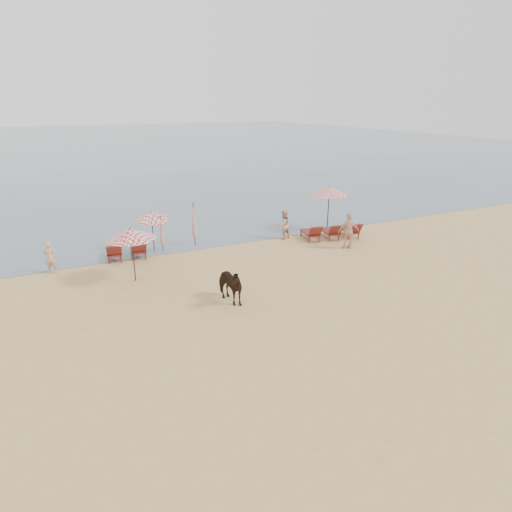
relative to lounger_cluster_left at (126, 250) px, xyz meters
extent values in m
plane|color=tan|center=(4.72, -10.21, -0.47)|extent=(120.00, 120.00, 0.00)
cube|color=#51606B|center=(4.72, 69.79, -0.47)|extent=(160.00, 140.00, 0.06)
cube|color=maroon|center=(-0.57, 0.29, -0.09)|extent=(0.82, 1.56, 0.09)
cube|color=maroon|center=(-0.64, -0.51, 0.21)|extent=(0.74, 0.55, 0.66)
cube|color=maroon|center=(0.61, 0.19, -0.09)|extent=(0.82, 1.56, 0.09)
cube|color=maroon|center=(0.54, -0.61, 0.21)|extent=(0.74, 0.55, 0.66)
cube|color=maroon|center=(10.10, -1.24, -0.08)|extent=(1.02, 1.65, 0.09)
cube|color=maroon|center=(9.92, -2.04, 0.22)|extent=(0.80, 0.64, 0.67)
cube|color=maroon|center=(11.28, -1.49, -0.08)|extent=(1.02, 1.65, 0.09)
cube|color=maroon|center=(11.10, -2.30, 0.22)|extent=(0.80, 0.64, 0.67)
cube|color=maroon|center=(12.46, -1.75, -0.08)|extent=(1.02, 1.65, 0.09)
cube|color=maroon|center=(12.28, -2.56, 0.22)|extent=(0.80, 0.64, 0.67)
cylinder|color=black|center=(-0.16, -3.04, 0.65)|extent=(0.05, 0.05, 2.23)
cone|color=red|center=(-0.16, -3.04, 1.71)|extent=(2.13, 2.13, 0.46)
sphere|color=black|center=(-0.16, -3.04, 1.91)|extent=(0.08, 0.08, 0.08)
cylinder|color=black|center=(1.55, 0.71, 0.51)|extent=(0.05, 0.05, 1.95)
cone|color=red|center=(1.55, 0.71, 1.43)|extent=(1.72, 1.75, 0.58)
sphere|color=black|center=(1.55, 0.71, 1.61)|extent=(0.07, 0.07, 0.07)
cylinder|color=black|center=(12.05, -0.16, 0.80)|extent=(0.06, 0.06, 2.53)
cone|color=red|center=(12.05, -0.16, 2.01)|extent=(2.25, 2.25, 0.51)
sphere|color=black|center=(12.05, -0.16, 2.23)|extent=(0.09, 0.09, 0.09)
cylinder|color=black|center=(1.91, 0.29, 0.52)|extent=(0.04, 0.04, 1.97)
cone|color=red|center=(1.91, 0.29, 0.76)|extent=(0.24, 0.24, 1.48)
cylinder|color=black|center=(3.77, 0.54, 0.74)|extent=(0.05, 0.05, 2.42)
cone|color=red|center=(3.77, 0.54, 1.04)|extent=(0.30, 0.30, 1.82)
imported|color=black|center=(2.73, -6.83, 0.28)|extent=(1.15, 1.89, 1.49)
imported|color=tan|center=(-3.44, -0.43, 0.30)|extent=(0.65, 0.53, 1.53)
imported|color=tan|center=(8.78, -0.49, 0.37)|extent=(0.91, 0.76, 1.67)
imported|color=#DDA98A|center=(11.04, -3.52, 0.50)|extent=(1.22, 0.80, 1.93)
camera|label=1|loc=(-2.96, -21.07, 7.00)|focal=30.00mm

